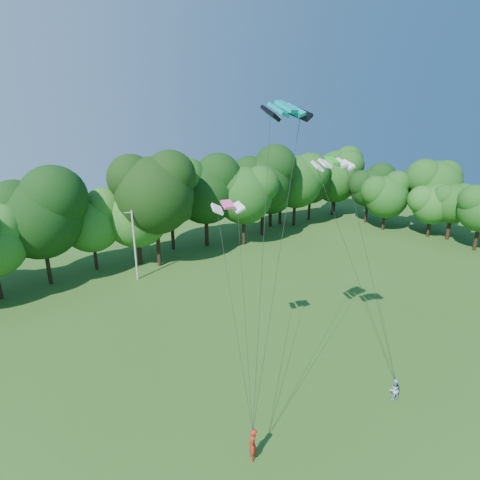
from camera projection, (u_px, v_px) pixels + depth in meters
ground at (395, 460)px, 20.13m from camera, size 160.00×160.00×0.00m
utility_pole at (135, 245)px, 41.88m from camera, size 1.56×0.60×8.12m
kite_flyer_left at (253, 445)px, 19.95m from camera, size 0.83×0.82×1.93m
kite_flyer_right at (394, 389)px, 24.34m from camera, size 0.92×0.83×1.53m
kite_teal at (286, 107)px, 19.66m from camera, size 2.92×1.33×0.69m
kite_green at (333, 161)px, 21.78m from camera, size 2.62×1.94×0.43m
kite_pink at (227, 204)px, 23.41m from camera, size 2.25×1.59×0.43m
tree_back_center at (155, 193)px, 44.37m from camera, size 10.21×10.21×14.86m
tree_back_east at (281, 188)px, 64.26m from camera, size 7.03×7.03×10.23m
tree_flank_east at (433, 200)px, 57.06m from camera, size 6.45×6.45×9.39m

